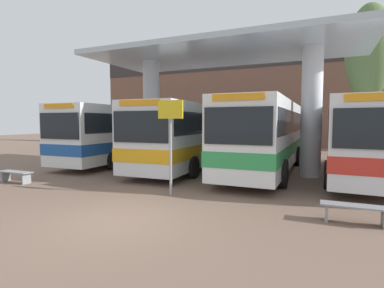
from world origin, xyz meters
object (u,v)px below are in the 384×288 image
Objects in this scene: transit_bus_left_bay at (132,131)px; transit_bus_center_bay at (195,133)px; waiting_bench_mid_platform at (16,174)px; poplar_tree_behind_left at (369,54)px; parked_car_street at (239,138)px; info_sign_platform at (171,128)px; waiting_bench_near_pillar at (354,210)px; transit_bus_far_right_bay at (363,136)px; transit_bus_right_bay at (266,134)px.

transit_bus_left_bay is 4.60m from transit_bus_center_bay.
poplar_tree_behind_left is (13.72, 13.33, 6.28)m from waiting_bench_mid_platform.
poplar_tree_behind_left is at bearing -30.10° from parked_car_street.
waiting_bench_mid_platform is 19.17m from parked_car_street.
info_sign_platform is at bearing 5.79° from waiting_bench_mid_platform.
waiting_bench_near_pillar is 0.99× the size of waiting_bench_mid_platform.
waiting_bench_mid_platform is 7.03m from info_sign_platform.
transit_bus_far_right_bay is (8.21, -0.28, 0.00)m from transit_bus_center_bay.
waiting_bench_near_pillar and waiting_bench_mid_platform have the same top height.
transit_bus_left_bay is at bearing -8.27° from transit_bus_right_bay.
parked_car_street is (4.12, 10.81, -0.82)m from transit_bus_left_bay.
transit_bus_center_bay is 11.39m from parked_car_street.
poplar_tree_behind_left is (6.99, 12.65, 4.37)m from info_sign_platform.
transit_bus_left_bay reaches higher than waiting_bench_near_pillar.
transit_bus_left_bay is 14.37m from waiting_bench_near_pillar.
waiting_bench_mid_platform is (-8.79, -6.63, -1.56)m from transit_bus_right_bay.
poplar_tree_behind_left is at bearing -95.20° from transit_bus_far_right_bay.
waiting_bench_near_pillar is at bearing 132.75° from transit_bus_center_bay.
transit_bus_center_bay is at bearing 106.75° from info_sign_platform.
transit_bus_center_bay is (4.57, -0.54, -0.00)m from transit_bus_left_bay.
info_sign_platform is at bearing 104.38° from transit_bus_center_bay.
waiting_bench_near_pillar is 20.26m from parked_car_street.
transit_bus_left_bay is at bearing -158.07° from poplar_tree_behind_left.
waiting_bench_mid_platform is (-12.09, 0.00, 0.00)m from waiting_bench_near_pillar.
poplar_tree_behind_left is 12.20m from parked_car_street.
poplar_tree_behind_left is (1.62, 13.33, 6.28)m from waiting_bench_near_pillar.
waiting_bench_near_pillar is (-0.84, -7.05, -1.51)m from transit_bus_far_right_bay.
parked_car_street is at bearing 77.10° from waiting_bench_mid_platform.
transit_bus_right_bay is 9.56m from poplar_tree_behind_left.
transit_bus_left_bay is 2.64× the size of parked_car_street.
poplar_tree_behind_left is at bearing 61.09° from info_sign_platform.
parked_car_street reaches higher than waiting_bench_near_pillar.
transit_bus_center_bay is at bearing 57.17° from waiting_bench_mid_platform.
transit_bus_left_bay reaches higher than transit_bus_far_right_bay.
transit_bus_left_bay is 12.80m from transit_bus_far_right_bay.
transit_bus_far_right_bay is 14.52m from parked_car_street.
transit_bus_right_bay reaches higher than transit_bus_center_bay.
waiting_bench_mid_platform is (-4.73, -7.33, -1.51)m from transit_bus_center_bay.
waiting_bench_mid_platform is at bearing 30.47° from transit_bus_far_right_bay.
transit_bus_far_right_bay is 14.81m from waiting_bench_mid_platform.
transit_bus_center_bay reaches higher than parked_car_street.
transit_bus_left_bay is 1.23× the size of poplar_tree_behind_left.
transit_bus_far_right_bay is 7.26m from waiting_bench_near_pillar.
waiting_bench_mid_platform is 0.34× the size of parked_car_street.
transit_bus_right_bay reaches higher than info_sign_platform.
transit_bus_far_right_bay is at bearing 175.65° from transit_bus_center_bay.
transit_bus_right_bay is at bearing -70.03° from parked_car_street.
transit_bus_right_bay is 1.10× the size of poplar_tree_behind_left.
transit_bus_center_bay is 8.21m from transit_bus_far_right_bay.
transit_bus_right_bay is 12.89m from parked_car_street.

